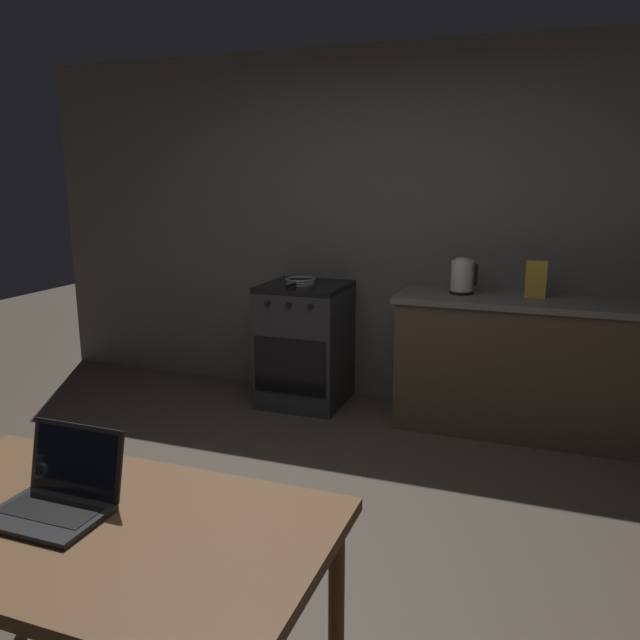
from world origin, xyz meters
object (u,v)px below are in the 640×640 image
Objects in this scene: dining_table at (90,543)px; cereal_box at (536,279)px; laptop at (57,497)px; electric_kettle at (462,277)px; frying_pan at (300,281)px; stove_oven at (305,344)px.

dining_table is 3.21m from cereal_box.
laptop is 3.06m from electric_kettle.
frying_pan is (-0.43, 2.94, 0.15)m from laptop.
stove_oven is 3.01m from laptop.
laptop is 2.97m from frying_pan.
dining_table is at bearing -79.49° from frying_pan.
frying_pan is at bearing 99.30° from laptop.
laptop is (-0.11, 0.01, 0.12)m from dining_table.
stove_oven is 1.70m from cereal_box.
electric_kettle reaches higher than dining_table.
electric_kettle is 0.47m from cereal_box.
frying_pan is at bearing 100.51° from dining_table.
stove_oven is at bearing 99.92° from dining_table.
cereal_box is at bearing 2.45° from electric_kettle.
stove_oven is 2.28× the size of frying_pan.
laptop reaches higher than frying_pan.
frying_pan is at bearing -178.25° from cereal_box.
stove_oven is at bearing -179.87° from electric_kettle.
electric_kettle is at bearing 0.13° from stove_oven.
stove_oven is 3.79× the size of electric_kettle.
stove_oven reaches higher than dining_table.
electric_kettle is at bearing 78.37° from dining_table.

